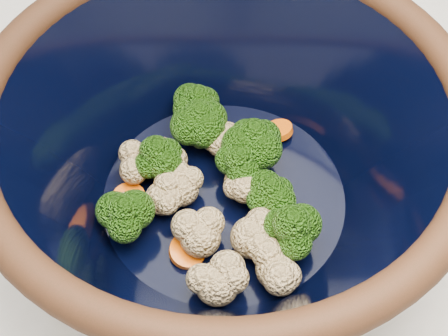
# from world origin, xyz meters

# --- Properties ---
(mixing_bowl) EXTENTS (0.46, 0.46, 0.16)m
(mixing_bowl) POSITION_xyz_m (-0.06, -0.04, 0.99)
(mixing_bowl) COLOR black
(mixing_bowl) RESTS_ON counter
(vegetable_pile) EXTENTS (0.19, 0.19, 0.06)m
(vegetable_pile) POSITION_xyz_m (-0.07, -0.03, 0.96)
(vegetable_pile) COLOR #608442
(vegetable_pile) RESTS_ON mixing_bowl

